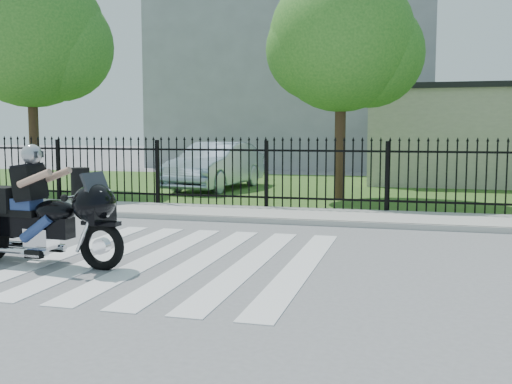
# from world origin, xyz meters

# --- Properties ---
(ground) EXTENTS (120.00, 120.00, 0.00)m
(ground) POSITION_xyz_m (0.00, 0.00, 0.00)
(ground) COLOR slate
(ground) RESTS_ON ground
(crosswalk) EXTENTS (5.00, 5.50, 0.01)m
(crosswalk) POSITION_xyz_m (0.00, 0.00, 0.01)
(crosswalk) COLOR silver
(crosswalk) RESTS_ON ground
(sidewalk) EXTENTS (40.00, 2.00, 0.12)m
(sidewalk) POSITION_xyz_m (0.00, 5.00, 0.06)
(sidewalk) COLOR #ADAAA3
(sidewalk) RESTS_ON ground
(curb) EXTENTS (40.00, 0.12, 0.12)m
(curb) POSITION_xyz_m (0.00, 4.00, 0.06)
(curb) COLOR #ADAAA3
(curb) RESTS_ON ground
(grass_strip) EXTENTS (40.00, 12.00, 0.02)m
(grass_strip) POSITION_xyz_m (0.00, 12.00, 0.01)
(grass_strip) COLOR #2E5C1F
(grass_strip) RESTS_ON ground
(iron_fence) EXTENTS (26.00, 0.04, 1.80)m
(iron_fence) POSITION_xyz_m (0.00, 6.00, 0.90)
(iron_fence) COLOR black
(iron_fence) RESTS_ON ground
(tree_left) EXTENTS (4.80, 4.80, 7.58)m
(tree_left) POSITION_xyz_m (-8.50, 8.50, 5.17)
(tree_left) COLOR #382316
(tree_left) RESTS_ON ground
(tree_mid) EXTENTS (4.20, 4.20, 6.78)m
(tree_mid) POSITION_xyz_m (1.50, 9.00, 4.67)
(tree_mid) COLOR #382316
(tree_mid) RESTS_ON ground
(building_low) EXTENTS (10.00, 6.00, 3.50)m
(building_low) POSITION_xyz_m (7.00, 16.00, 1.75)
(building_low) COLOR beige
(building_low) RESTS_ON ground
(building_low_roof) EXTENTS (10.20, 6.20, 0.20)m
(building_low_roof) POSITION_xyz_m (7.00, 16.00, 3.60)
(building_low_roof) COLOR black
(building_low_roof) RESTS_ON building_low
(building_tall) EXTENTS (15.00, 10.00, 12.00)m
(building_tall) POSITION_xyz_m (-3.00, 26.00, 6.00)
(building_tall) COLOR #999BA2
(building_tall) RESTS_ON ground
(motorcycle_rider) EXTENTS (2.87, 0.98, 1.90)m
(motorcycle_rider) POSITION_xyz_m (-1.97, -0.80, 0.78)
(motorcycle_rider) COLOR black
(motorcycle_rider) RESTS_ON ground
(parked_car) EXTENTS (2.29, 5.08, 1.62)m
(parked_car) POSITION_xyz_m (-2.98, 10.81, 0.83)
(parked_car) COLOR silver
(parked_car) RESTS_ON grass_strip
(litter_bin) EXTENTS (0.58, 0.58, 1.02)m
(litter_bin) POSITION_xyz_m (-4.33, 4.35, 0.63)
(litter_bin) COLOR black
(litter_bin) RESTS_ON sidewalk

